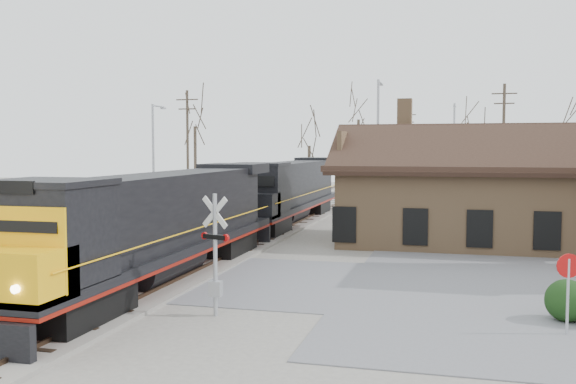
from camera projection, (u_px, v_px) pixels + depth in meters
The scene contains 22 objects.
ground at pixel (176, 275), 25.82m from camera, with size 140.00×140.00×0.00m, color #9B968C.
road at pixel (176, 275), 25.82m from camera, with size 60.00×9.00×0.03m, color slate.
track_main at pixel (276, 228), 40.30m from camera, with size 3.40×90.00×0.24m.
track_siding at pixel (209, 226), 41.43m from camera, with size 3.40×90.00×0.24m.
depot at pixel (477, 199), 34.22m from camera, with size 15.20×9.31×7.90m.
locomotive_lead at pixel (156, 224), 23.99m from camera, with size 2.91×19.50×4.33m.
locomotive_trailing at pixel (288, 190), 43.07m from camera, with size 2.91×19.50×4.10m.
crossbuck_near at pixel (215, 258), 19.51m from camera, with size 1.04×0.44×3.76m.
crossbuck_far at pixel (87, 214), 32.82m from camera, with size 1.03×0.27×3.61m.
do_not_enter_sign at pixel (568, 279), 17.49m from camera, with size 0.66×0.23×2.27m.
hedge_a at pixel (567, 301), 18.95m from camera, with size 1.26×1.26×1.26m, color black.
streetlight_a at pixel (154, 155), 45.09m from camera, with size 0.25×2.04×8.17m.
streetlight_b at pixel (378, 143), 44.13m from camera, with size 0.25×2.04×9.78m.
streetlight_c at pixel (454, 148), 57.19m from camera, with size 0.25×2.04×9.07m.
utility_pole_a at pixel (188, 146), 55.43m from camera, with size 2.00×0.24×10.06m.
utility_pole_b at pixel (406, 149), 70.19m from camera, with size 2.00×0.24×9.49m.
utility_pole_c at pixel (503, 144), 52.43m from camera, with size 2.00×0.24×10.32m.
tree_a at pixel (195, 114), 62.49m from camera, with size 4.80×4.80×11.76m.
tree_b at pixel (309, 137), 63.36m from camera, with size 3.54×3.54×8.67m.
tree_c at pixel (359, 107), 70.26m from camera, with size 5.47×5.47×13.40m.
tree_d at pixel (473, 125), 62.63m from camera, with size 4.23×4.23×10.35m.
tree_e at pixel (575, 115), 56.74m from camera, with size 4.59×4.59×11.24m.
Camera 1 is at (10.82, -23.56, 5.16)m, focal length 40.00 mm.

